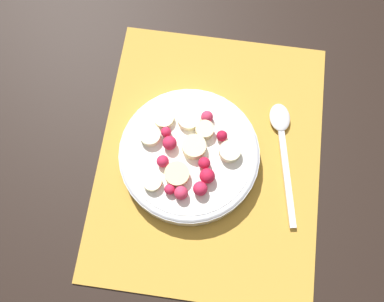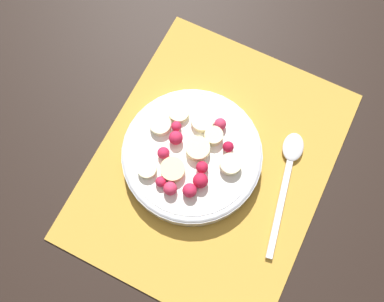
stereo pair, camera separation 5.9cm
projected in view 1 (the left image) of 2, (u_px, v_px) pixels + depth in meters
The scene contains 4 objects.
ground_plane at pixel (212, 158), 0.62m from camera, with size 3.00×3.00×0.00m, color black.
placemat at pixel (212, 157), 0.62m from camera, with size 0.40×0.32×0.01m.
fruit_bowl at pixel (192, 155), 0.60m from camera, with size 0.20×0.20×0.05m.
spoon at pixel (285, 137), 0.63m from camera, with size 0.19×0.05×0.01m.
Camera 1 is at (-0.19, 0.00, 0.60)m, focal length 40.00 mm.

